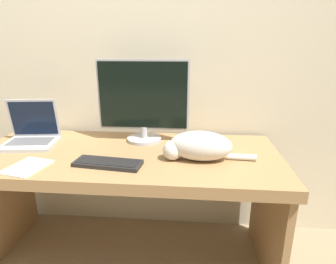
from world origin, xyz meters
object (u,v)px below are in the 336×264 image
Objects in this scene: laptop at (31,135)px; external_keyboard at (108,163)px; monitor at (143,101)px; cat at (198,146)px.

external_keyboard is (0.55, -0.27, -0.04)m from laptop.
laptop is at bearing -170.06° from monitor.
external_keyboard is at bearing -33.58° from laptop.
monitor is 0.46m from cat.
monitor is 0.47m from external_keyboard.
external_keyboard is at bearing -107.11° from monitor.
cat is (0.45, 0.11, 0.07)m from external_keyboard.
monitor is at bearing 79.66° from external_keyboard.
monitor reaches higher than cat.
laptop reaches higher than external_keyboard.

